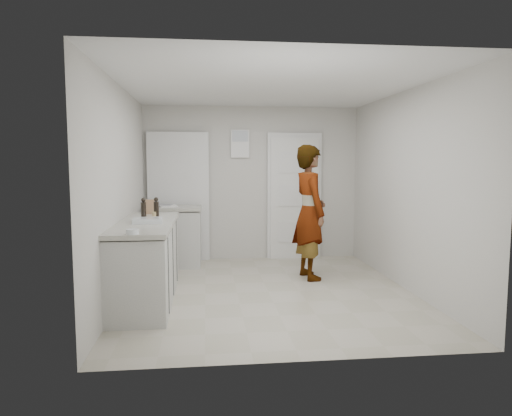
{
  "coord_description": "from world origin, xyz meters",
  "views": [
    {
      "loc": [
        -0.75,
        -5.47,
        1.61
      ],
      "look_at": [
        -0.11,
        0.4,
        1.01
      ],
      "focal_mm": 32.0,
      "sensor_mm": 36.0,
      "label": 1
    }
  ],
  "objects": [
    {
      "name": "oil_cruet_a",
      "position": [
        -1.37,
        0.2,
        1.04
      ],
      "size": [
        0.06,
        0.06,
        0.25
      ],
      "color": "black",
      "rests_on": "main_counter"
    },
    {
      "name": "main_counter",
      "position": [
        -1.45,
        -0.2,
        0.43
      ],
      "size": [
        0.64,
        1.96,
        0.93
      ],
      "color": "silver",
      "rests_on": "ground"
    },
    {
      "name": "ground",
      "position": [
        0.0,
        0.0,
        0.0
      ],
      "size": [
        4.0,
        4.0,
        0.0
      ],
      "primitive_type": "plane",
      "color": "#ADA791",
      "rests_on": "ground"
    },
    {
      "name": "egg_bowl",
      "position": [
        -1.45,
        -1.1,
        0.95
      ],
      "size": [
        0.12,
        0.12,
        0.05
      ],
      "color": "silver",
      "rests_on": "main_counter"
    },
    {
      "name": "side_counter",
      "position": [
        -1.25,
        1.55,
        0.43
      ],
      "size": [
        0.84,
        0.61,
        0.93
      ],
      "color": "silver",
      "rests_on": "ground"
    },
    {
      "name": "baking_dish",
      "position": [
        -1.41,
        -0.31,
        0.95
      ],
      "size": [
        0.34,
        0.25,
        0.06
      ],
      "rotation": [
        0.0,
        0.0,
        0.05
      ],
      "color": "silver",
      "rests_on": "main_counter"
    },
    {
      "name": "room_shell",
      "position": [
        -0.17,
        1.95,
        1.02
      ],
      "size": [
        4.0,
        4.0,
        4.0
      ],
      "color": "beige",
      "rests_on": "ground"
    },
    {
      "name": "papers",
      "position": [
        -1.34,
        1.61,
        0.93
      ],
      "size": [
        0.32,
        0.38,
        0.01
      ],
      "primitive_type": "cube",
      "rotation": [
        0.0,
        0.0,
        0.24
      ],
      "color": "white",
      "rests_on": "side_counter"
    },
    {
      "name": "person",
      "position": [
        0.66,
        0.62,
        0.92
      ],
      "size": [
        0.54,
        0.73,
        1.84
      ],
      "primitive_type": "imported",
      "rotation": [
        0.0,
        0.0,
        1.73
      ],
      "color": "silver",
      "rests_on": "ground"
    },
    {
      "name": "spice_jar",
      "position": [
        -1.39,
        0.14,
        0.96
      ],
      "size": [
        0.05,
        0.05,
        0.07
      ],
      "primitive_type": "cylinder",
      "color": "tan",
      "rests_on": "main_counter"
    },
    {
      "name": "oil_cruet_b",
      "position": [
        -1.48,
        -0.13,
        1.05
      ],
      "size": [
        0.06,
        0.06,
        0.27
      ],
      "color": "black",
      "rests_on": "main_counter"
    },
    {
      "name": "cake_mix_box",
      "position": [
        -1.48,
        0.59,
        1.02
      ],
      "size": [
        0.12,
        0.05,
        0.19
      ],
      "primitive_type": "cube",
      "rotation": [
        0.0,
        0.0,
        0.02
      ],
      "color": "#996F4C",
      "rests_on": "main_counter"
    }
  ]
}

